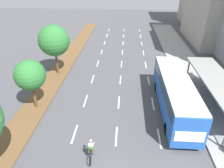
# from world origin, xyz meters

# --- Properties ---
(median_strip) EXTENTS (2.60, 52.00, 0.12)m
(median_strip) POSITION_xyz_m (-8.30, 20.00, 0.06)
(median_strip) COLOR brown
(median_strip) RESTS_ON ground
(sidewalk_right) EXTENTS (4.50, 52.00, 0.15)m
(sidewalk_right) POSITION_xyz_m (9.25, 20.00, 0.07)
(sidewalk_right) COLOR #9E9E99
(sidewalk_right) RESTS_ON ground
(lane_divider_left) EXTENTS (0.14, 47.28, 0.01)m
(lane_divider_left) POSITION_xyz_m (-3.50, 18.14, 0.00)
(lane_divider_left) COLOR white
(lane_divider_left) RESTS_ON ground
(lane_divider_center) EXTENTS (0.14, 47.28, 0.01)m
(lane_divider_center) POSITION_xyz_m (0.00, 18.14, 0.00)
(lane_divider_center) COLOR white
(lane_divider_center) RESTS_ON ground
(lane_divider_right) EXTENTS (0.14, 47.28, 0.01)m
(lane_divider_right) POSITION_xyz_m (3.50, 18.14, 0.00)
(lane_divider_right) COLOR white
(lane_divider_right) RESTS_ON ground
(bus_shelter) EXTENTS (2.90, 11.94, 2.86)m
(bus_shelter) POSITION_xyz_m (9.53, 10.32, 1.87)
(bus_shelter) COLOR gray
(bus_shelter) RESTS_ON sidewalk_right
(bus) EXTENTS (2.54, 11.29, 3.37)m
(bus) POSITION_xyz_m (5.25, 9.77, 2.07)
(bus) COLOR #2356B2
(bus) RESTS_ON ground
(cyclist) EXTENTS (0.46, 1.82, 1.71)m
(cyclist) POSITION_xyz_m (-1.68, 3.23, 0.79)
(cyclist) COLOR black
(cyclist) RESTS_ON ground
(median_tree_second) EXTENTS (2.85, 2.85, 4.92)m
(median_tree_second) POSITION_xyz_m (-8.09, 9.10, 3.60)
(median_tree_second) COLOR brown
(median_tree_second) RESTS_ON median_strip
(median_tree_third) EXTENTS (3.81, 3.81, 6.27)m
(median_tree_third) POSITION_xyz_m (-8.25, 16.84, 4.47)
(median_tree_third) COLOR brown
(median_tree_third) RESTS_ON median_strip
(building_mid_right) EXTENTS (7.79, 14.65, 13.46)m
(building_mid_right) POSITION_xyz_m (16.55, 33.21, 6.73)
(building_mid_right) COLOR #A39E93
(building_mid_right) RESTS_ON ground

